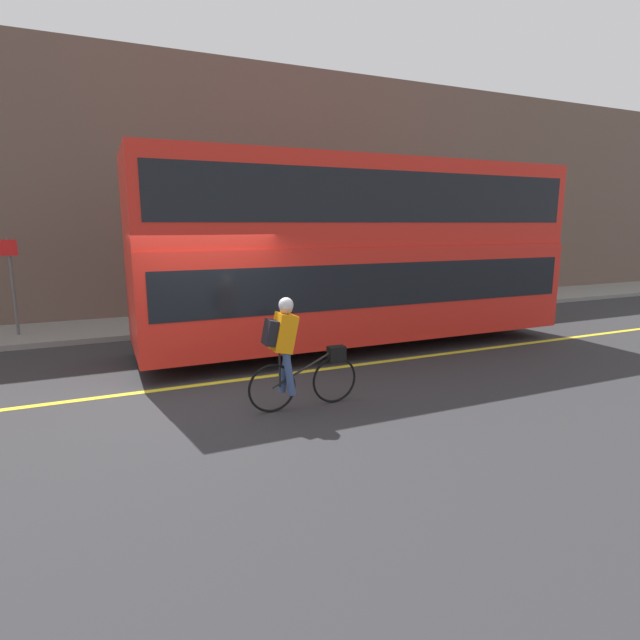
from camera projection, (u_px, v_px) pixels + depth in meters
The scene contains 7 objects.
ground_plane at pixel (214, 387), 8.31m from camera, with size 80.00×80.00×0.00m, color #2D2D30.
road_center_line at pixel (211, 383), 8.49m from camera, with size 50.00×0.14×0.01m, color yellow.
sidewalk_curb at pixel (170, 324), 13.19m from camera, with size 60.00×2.55×0.13m.
building_facade at pixel (156, 189), 13.79m from camera, with size 60.00×0.30×7.25m.
bus at pixel (357, 246), 10.72m from camera, with size 9.26×2.58×3.96m.
cyclist_on_bike at pixel (293, 350), 7.17m from camera, with size 1.71×0.32×1.66m.
street_sign_post at pixel (12, 281), 11.45m from camera, with size 0.36×0.09×2.25m.
Camera 1 is at (-1.58, -7.98, 2.68)m, focal length 28.00 mm.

